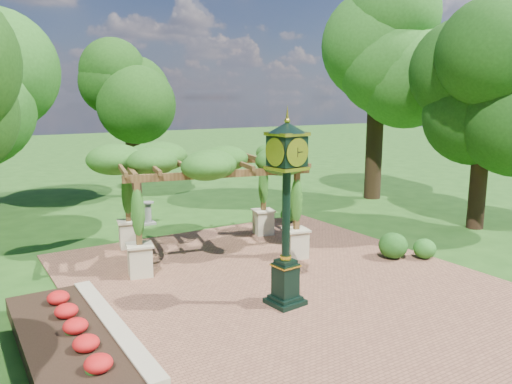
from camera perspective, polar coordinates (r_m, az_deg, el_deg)
ground at (r=12.21m, az=6.42°, el=-12.08°), size 120.00×120.00×0.00m
brick_plaza at (r=12.94m, az=3.61°, el=-10.59°), size 10.00×12.00×0.04m
border_wall at (r=10.59m, az=-16.01°, el=-14.98°), size 0.35×5.00×0.40m
flower_bed at (r=10.42m, az=-20.94°, el=-15.85°), size 1.50×5.00×0.36m
pedestal_clock at (r=11.06m, az=3.50°, el=-0.61°), size 0.91×0.91×4.25m
pergola at (r=14.96m, az=-5.45°, el=3.05°), size 5.86×4.34×3.33m
sundial at (r=19.30m, az=-12.22°, el=-2.52°), size 0.51×0.51×0.86m
shrub_front at (r=15.63m, az=18.71°, el=-6.15°), size 0.86×0.86×0.59m
shrub_mid at (r=15.36m, az=15.40°, el=-5.91°), size 1.03×1.03×0.77m
shrub_back at (r=19.12m, az=3.75°, el=-2.58°), size 0.65×0.65×0.57m
tree_north at (r=24.50m, az=-14.18°, el=11.11°), size 3.56×3.56×7.35m
tree_east_far at (r=24.16m, az=13.85°, el=16.20°), size 4.63×4.63×10.43m
tree_east_near at (r=19.54m, az=24.81°, el=10.70°), size 3.94×3.94×7.34m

